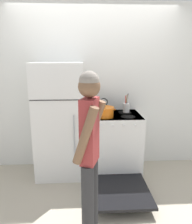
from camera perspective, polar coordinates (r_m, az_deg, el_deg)
name	(u,v)px	position (r m, az deg, el deg)	size (l,w,h in m)	color
ground_plane	(94,163)	(3.84, -0.54, -13.06)	(14.00, 14.00, 0.00)	#B2A893
wall_back	(94,88)	(3.48, -0.62, 6.19)	(10.00, 0.06, 2.55)	silver
refrigerator	(60,121)	(3.26, -9.42, -2.31)	(0.71, 0.63, 1.69)	white
stove_range	(115,145)	(3.35, 4.92, -8.62)	(0.76, 1.38, 0.93)	white
dutch_oven_pot	(104,112)	(3.08, 2.22, 0.02)	(0.31, 0.27, 0.17)	orange
tea_kettle	(104,108)	(3.32, 2.03, 1.02)	(0.20, 0.16, 0.22)	black
utensil_jar	(126,107)	(3.38, 7.90, 1.24)	(0.10, 0.10, 0.29)	silver
person	(90,149)	(2.04, -1.65, -9.54)	(0.34, 0.39, 1.65)	#2D2D30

